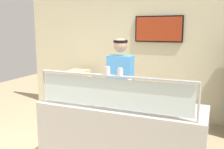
# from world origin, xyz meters

# --- Properties ---
(shop_rear_unit) EXTENTS (6.50, 0.13, 2.70)m
(shop_rear_unit) POSITION_xyz_m (1.05, 2.76, 1.36)
(shop_rear_unit) COLOR beige
(shop_rear_unit) RESTS_ON ground
(serving_counter) EXTENTS (2.10, 0.75, 0.95)m
(serving_counter) POSITION_xyz_m (1.05, 0.37, 0.47)
(serving_counter) COLOR #BCB7B2
(serving_counter) RESTS_ON ground
(sneeze_guard) EXTENTS (1.93, 0.06, 0.43)m
(sneeze_guard) POSITION_xyz_m (1.05, 0.06, 1.22)
(sneeze_guard) COLOR #B2B5BC
(sneeze_guard) RESTS_ON serving_counter
(pizza_tray) EXTENTS (0.44, 0.44, 0.04)m
(pizza_tray) POSITION_xyz_m (0.92, 0.39, 0.97)
(pizza_tray) COLOR #9EA0A8
(pizza_tray) RESTS_ON serving_counter
(pizza_server) EXTENTS (0.10, 0.29, 0.01)m
(pizza_server) POSITION_xyz_m (0.94, 0.37, 0.99)
(pizza_server) COLOR #ADAFB7
(pizza_server) RESTS_ON pizza_tray
(parmesan_shaker) EXTENTS (0.06, 0.06, 0.10)m
(parmesan_shaker) POSITION_xyz_m (1.00, 0.06, 1.42)
(parmesan_shaker) COLOR white
(parmesan_shaker) RESTS_ON sneeze_guard
(pepper_flake_shaker) EXTENTS (0.06, 0.06, 0.09)m
(pepper_flake_shaker) POSITION_xyz_m (1.15, 0.06, 1.42)
(pepper_flake_shaker) COLOR white
(pepper_flake_shaker) RESTS_ON sneeze_guard
(worker_figure) EXTENTS (0.41, 0.50, 1.76)m
(worker_figure) POSITION_xyz_m (0.79, 1.02, 1.01)
(worker_figure) COLOR #23232D
(worker_figure) RESTS_ON ground
(prep_shelf) EXTENTS (0.70, 0.55, 0.81)m
(prep_shelf) POSITION_xyz_m (-0.69, 2.27, 0.40)
(prep_shelf) COLOR #B7BABF
(prep_shelf) RESTS_ON ground
(pizza_box_stack) EXTENTS (0.45, 0.44, 0.18)m
(pizza_box_stack) POSITION_xyz_m (-0.69, 2.27, 0.90)
(pizza_box_stack) COLOR tan
(pizza_box_stack) RESTS_ON prep_shelf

